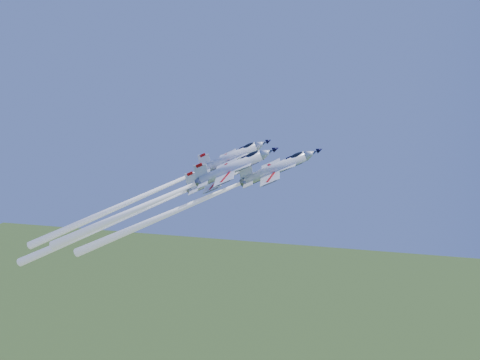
% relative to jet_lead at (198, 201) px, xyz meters
% --- Properties ---
extents(jet_lead, '(40.01, 13.05, 34.44)m').
position_rel_jet_lead_xyz_m(jet_lead, '(0.00, 0.00, 0.00)').
color(jet_lead, white).
extents(jet_left, '(43.17, 14.68, 39.42)m').
position_rel_jet_lead_xyz_m(jet_left, '(-12.92, 6.01, -0.30)').
color(jet_left, white).
extents(jet_right, '(37.07, 12.16, 30.68)m').
position_rel_jet_lead_xyz_m(jet_right, '(-5.22, -3.75, 1.34)').
color(jet_right, white).
extents(jet_slot, '(42.28, 14.14, 37.71)m').
position_rel_jet_lead_xyz_m(jet_slot, '(-12.82, 1.22, -2.90)').
color(jet_slot, white).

